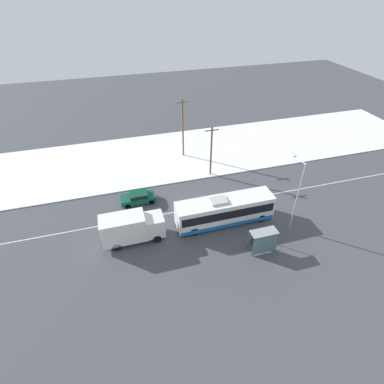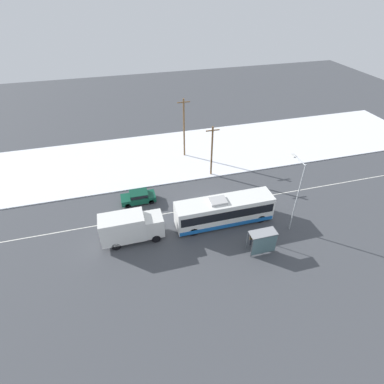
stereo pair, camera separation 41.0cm
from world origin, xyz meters
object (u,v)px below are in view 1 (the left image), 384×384
object	(u,v)px
utility_pole_roadside	(211,151)
utility_pole_snowlot	(183,128)
city_bus	(225,211)
pedestrian_at_stop	(253,236)
sedan_car	(138,197)
streetlamp	(297,188)
box_truck	(131,227)
bus_shelter	(264,239)

from	to	relation	value
utility_pole_roadside	utility_pole_snowlot	world-z (taller)	utility_pole_snowlot
city_bus	pedestrian_at_stop	world-z (taller)	city_bus
sedan_car	streetlamp	distance (m)	18.11
city_bus	utility_pole_roadside	distance (m)	10.04
box_truck	bus_shelter	bearing A→B (deg)	-22.72
utility_pole_roadside	utility_pole_snowlot	size ratio (longest dim) A/B	0.81
box_truck	pedestrian_at_stop	size ratio (longest dim) A/B	3.62
sedan_car	bus_shelter	size ratio (longest dim) A/B	1.54
box_truck	utility_pole_roadside	size ratio (longest dim) A/B	0.90
streetlamp	box_truck	bearing A→B (deg)	171.46
city_bus	pedestrian_at_stop	distance (m)	4.38
city_bus	sedan_car	size ratio (longest dim) A/B	2.63
sedan_car	bus_shelter	world-z (taller)	bus_shelter
box_truck	sedan_car	xyz separation A→B (m)	(1.50, 6.19, -0.98)
box_truck	utility_pole_snowlot	xyz separation A→B (m)	(9.66, 15.82, 2.84)
pedestrian_at_stop	streetlamp	distance (m)	6.57
box_truck	streetlamp	bearing A→B (deg)	-8.54
city_bus	bus_shelter	distance (m)	5.64
city_bus	pedestrian_at_stop	bearing A→B (deg)	-68.24
pedestrian_at_stop	utility_pole_snowlot	distance (m)	20.25
bus_shelter	sedan_car	bearing A→B (deg)	133.71
sedan_car	utility_pole_snowlot	xyz separation A→B (m)	(8.16, 9.64, 3.81)
sedan_car	utility_pole_snowlot	bearing A→B (deg)	-130.26
city_bus	utility_pole_roadside	xyz separation A→B (m)	(1.68, 9.66, 2.13)
pedestrian_at_stop	bus_shelter	bearing A→B (deg)	-65.24
bus_shelter	utility_pole_snowlot	world-z (taller)	utility_pole_snowlot
utility_pole_snowlot	streetlamp	bearing A→B (deg)	-68.79
box_truck	pedestrian_at_stop	world-z (taller)	box_truck
streetlamp	utility_pole_roadside	distance (m)	13.23
bus_shelter	utility_pole_roadside	xyz separation A→B (m)	(-0.47, 14.87, 2.07)
bus_shelter	streetlamp	size ratio (longest dim) A/B	0.32
sedan_car	utility_pole_roadside	xyz separation A→B (m)	(10.39, 3.51, 2.95)
streetlamp	utility_pole_snowlot	size ratio (longest dim) A/B	0.93
utility_pole_snowlot	city_bus	bearing A→B (deg)	-88.00
box_truck	utility_pole_roadside	xyz separation A→B (m)	(11.89, 9.69, 1.97)
box_truck	sedan_car	size ratio (longest dim) A/B	1.55
sedan_car	streetlamp	xyz separation A→B (m)	(15.28, -8.71, 4.33)
streetlamp	utility_pole_snowlot	xyz separation A→B (m)	(-7.12, 18.34, -0.51)
city_bus	utility_pole_snowlot	world-z (taller)	utility_pole_snowlot
city_bus	streetlamp	size ratio (longest dim) A/B	1.31
city_bus	sedan_car	world-z (taller)	city_bus
utility_pole_roadside	bus_shelter	bearing A→B (deg)	-88.19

